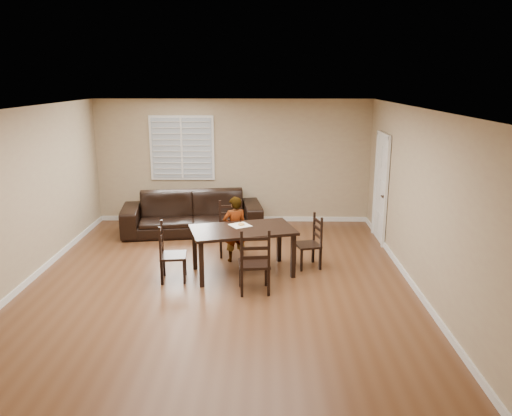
# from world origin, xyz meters

# --- Properties ---
(ground) EXTENTS (7.00, 7.00, 0.00)m
(ground) POSITION_xyz_m (0.00, 0.00, 0.00)
(ground) COLOR brown
(ground) RESTS_ON ground
(room) EXTENTS (6.04, 7.04, 2.72)m
(room) POSITION_xyz_m (0.04, 0.18, 1.81)
(room) COLOR tan
(room) RESTS_ON ground
(dining_table) EXTENTS (1.83, 1.33, 0.77)m
(dining_table) POSITION_xyz_m (0.35, 0.38, 0.68)
(dining_table) COLOR black
(dining_table) RESTS_ON ground
(chair_near) EXTENTS (0.48, 0.46, 0.98)m
(chair_near) POSITION_xyz_m (0.09, 1.38, 0.44)
(chair_near) COLOR black
(chair_near) RESTS_ON ground
(chair_far) EXTENTS (0.50, 0.47, 1.01)m
(chair_far) POSITION_xyz_m (0.56, -0.46, 0.46)
(chair_far) COLOR black
(chair_far) RESTS_ON ground
(chair_left) EXTENTS (0.44, 0.47, 0.94)m
(chair_left) POSITION_xyz_m (-0.85, 0.06, 0.43)
(chair_left) COLOR black
(chair_left) RESTS_ON ground
(chair_right) EXTENTS (0.47, 0.49, 0.91)m
(chair_right) POSITION_xyz_m (1.54, 0.71, 0.41)
(chair_right) COLOR black
(chair_right) RESTS_ON ground
(child) EXTENTS (0.49, 0.40, 1.16)m
(child) POSITION_xyz_m (0.19, 0.95, 0.58)
(child) COLOR gray
(child) RESTS_ON ground
(napkin) EXTENTS (0.42, 0.42, 0.00)m
(napkin) POSITION_xyz_m (0.30, 0.56, 0.77)
(napkin) COLOR white
(napkin) RESTS_ON dining_table
(donut) EXTENTS (0.11, 0.11, 0.04)m
(donut) POSITION_xyz_m (0.32, 0.56, 0.79)
(donut) COLOR #DEA34F
(donut) RESTS_ON napkin
(sofa) EXTENTS (2.97, 1.52, 0.83)m
(sofa) POSITION_xyz_m (-0.80, 2.63, 0.41)
(sofa) COLOR black
(sofa) RESTS_ON ground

